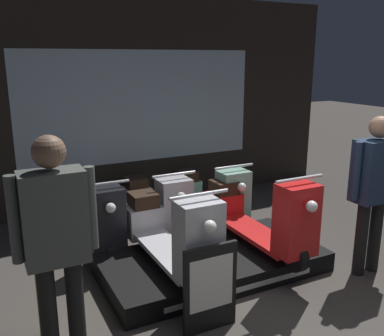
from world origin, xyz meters
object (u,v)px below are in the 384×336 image
object	(u,v)px
scooter_display_left	(170,233)
street_bollard	(43,281)
scooter_display_right	(259,216)
scooter_backrow_2	(210,197)
person_left_browsing	(56,235)
person_right_browsing	(374,182)
scooter_backrow_0	(93,216)
price_sign_board	(210,288)
scooter_backrow_1	(155,206)

from	to	relation	value
scooter_display_left	street_bollard	xyz separation A→B (m)	(-1.26, -0.28, -0.07)
scooter_display_right	scooter_backrow_2	bearing A→B (deg)	83.72
scooter_display_left	person_left_browsing	bearing A→B (deg)	-149.96
street_bollard	scooter_display_right	bearing A→B (deg)	6.86
scooter_display_left	person_right_browsing	distance (m)	2.19
scooter_display_right	person_right_browsing	xyz separation A→B (m)	(0.95, -0.69, 0.45)
scooter_display_right	scooter_backrow_2	size ratio (longest dim) A/B	1.00
scooter_backrow_0	person_right_browsing	xyz separation A→B (m)	(2.46, -2.07, 0.66)
scooter_backrow_2	street_bollard	bearing A→B (deg)	-146.16
person_right_browsing	price_sign_board	world-z (taller)	person_right_browsing
scooter_backrow_1	price_sign_board	distance (m)	2.24
person_right_browsing	person_left_browsing	bearing A→B (deg)	-180.00
scooter_backrow_1	scooter_backrow_2	bearing A→B (deg)	0.00
scooter_display_right	scooter_display_left	bearing A→B (deg)	180.00
scooter_display_right	price_sign_board	size ratio (longest dim) A/B	2.29
scooter_display_left	scooter_display_right	distance (m)	1.08
scooter_backrow_1	price_sign_board	size ratio (longest dim) A/B	2.29
person_right_browsing	street_bollard	xyz separation A→B (m)	(-3.29, 0.40, -0.52)
price_sign_board	street_bollard	size ratio (longest dim) A/B	0.77
scooter_display_right	scooter_backrow_1	distance (m)	1.56
scooter_backrow_2	scooter_display_left	bearing A→B (deg)	-131.56
scooter_display_right	person_left_browsing	xyz separation A→B (m)	(-2.26, -0.69, 0.48)
scooter_backrow_0	scooter_backrow_1	world-z (taller)	same
scooter_display_right	scooter_backrow_2	world-z (taller)	scooter_display_right
scooter_display_left	scooter_backrow_0	xyz separation A→B (m)	(-0.43, 1.39, -0.22)
scooter_backrow_2	price_sign_board	xyz separation A→B (m)	(-1.23, -2.21, 0.03)
scooter_display_left	person_left_browsing	xyz separation A→B (m)	(-1.19, -0.69, 0.48)
scooter_backrow_2	street_bollard	world-z (taller)	street_bollard
person_right_browsing	scooter_backrow_2	bearing A→B (deg)	111.07
scooter_backrow_0	street_bollard	distance (m)	1.87
scooter_display_left	scooter_backrow_1	distance (m)	1.46
scooter_display_right	scooter_backrow_0	size ratio (longest dim) A/B	1.00
scooter_backrow_1	street_bollard	xyz separation A→B (m)	(-1.66, -1.67, 0.14)
person_left_browsing	person_right_browsing	xyz separation A→B (m)	(3.21, 0.00, -0.04)
price_sign_board	street_bollard	world-z (taller)	street_bollard
scooter_display_right	person_left_browsing	world-z (taller)	person_left_browsing
scooter_backrow_0	person_right_browsing	bearing A→B (deg)	-40.14
scooter_display_right	scooter_backrow_0	bearing A→B (deg)	137.36
person_right_browsing	scooter_display_right	bearing A→B (deg)	144.23
scooter_backrow_2	person_right_browsing	size ratio (longest dim) A/B	1.05
person_right_browsing	price_sign_board	xyz separation A→B (m)	(-2.02, -0.14, -0.63)
scooter_backrow_0	scooter_display_left	bearing A→B (deg)	-72.80
scooter_backrow_1	person_right_browsing	distance (m)	2.72
person_left_browsing	scooter_display_right	bearing A→B (deg)	16.85
scooter_display_left	person_left_browsing	size ratio (longest dim) A/B	1.01
person_right_browsing	street_bollard	bearing A→B (deg)	172.99
scooter_display_right	price_sign_board	distance (m)	1.36
scooter_backrow_1	scooter_backrow_2	xyz separation A→B (m)	(0.83, 0.00, 0.00)
scooter_display_left	scooter_backrow_2	bearing A→B (deg)	48.44
scooter_display_right	price_sign_board	world-z (taller)	scooter_display_right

